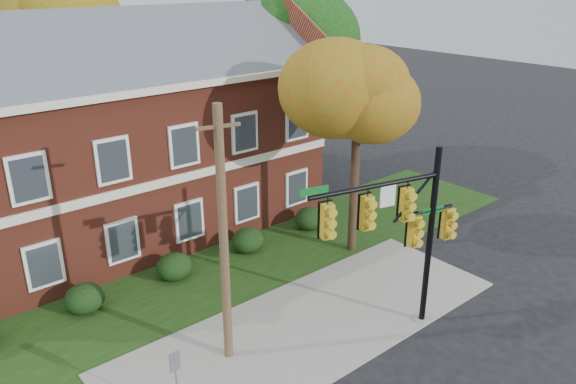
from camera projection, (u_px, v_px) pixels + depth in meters
ground at (333, 339)px, 18.18m from camera, size 120.00×120.00×0.00m
sidewalk at (312, 324)px, 18.88m from camera, size 14.00×5.00×0.08m
grass_strip at (228, 269)px, 22.45m from camera, size 30.00×6.00×0.04m
apartment_building at (104, 127)px, 23.67m from camera, size 18.80×8.80×9.74m
hedge_left at (85, 298)px, 19.48m from camera, size 1.40×1.26×1.05m
hedge_center at (174, 267)px, 21.57m from camera, size 1.40×1.26×1.05m
hedge_right at (248, 240)px, 23.66m from camera, size 1.40×1.26×1.05m
hedge_far_right at (309, 218)px, 25.74m from camera, size 1.40×1.26×1.05m
tree_near_right at (365, 95)px, 21.59m from camera, size 4.50×4.25×8.58m
tree_right_rear at (295, 31)px, 29.88m from camera, size 6.30×5.95×10.62m
tree_far_rear at (58, 18)px, 28.64m from camera, size 6.84×6.46×11.52m
traffic_signal at (403, 225)px, 17.21m from camera, size 5.45×1.47×6.22m
utility_pole at (224, 240)px, 15.86m from camera, size 1.23×0.37×7.96m
sign_post at (176, 373)px, 14.52m from camera, size 0.30×0.06×2.09m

